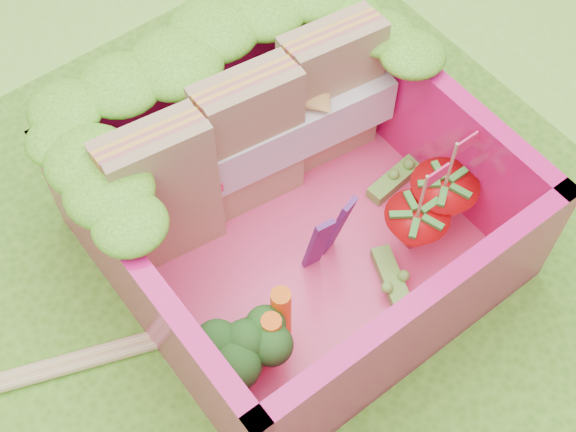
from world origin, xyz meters
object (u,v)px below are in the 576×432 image
at_px(bento_box, 296,207).
at_px(broccoli, 244,346).
at_px(chopsticks, 11,380).
at_px(strawberry_left, 413,232).
at_px(sandwich_stack, 251,142).
at_px(strawberry_right, 440,203).

distance_m(bento_box, broccoli, 0.54).
height_order(bento_box, chopsticks, bento_box).
distance_m(broccoli, strawberry_left, 0.75).
height_order(sandwich_stack, chopsticks, sandwich_stack).
distance_m(bento_box, sandwich_stack, 0.29).
relative_size(broccoli, strawberry_left, 0.72).
height_order(strawberry_left, strawberry_right, strawberry_right).
bearing_deg(bento_box, strawberry_left, -43.31).
bearing_deg(chopsticks, sandwich_stack, 5.68).
distance_m(sandwich_stack, chopsticks, 1.17).
bearing_deg(broccoli, sandwich_stack, 51.92).
bearing_deg(sandwich_stack, chopsticks, -174.32).
bearing_deg(broccoli, bento_box, 33.72).
bearing_deg(chopsticks, strawberry_right, -15.15).
bearing_deg(strawberry_left, bento_box, 136.69).
bearing_deg(strawberry_right, bento_box, 150.72).
height_order(strawberry_right, chopsticks, strawberry_right).
distance_m(strawberry_right, chopsticks, 1.65).
height_order(sandwich_stack, strawberry_right, sandwich_stack).
bearing_deg(chopsticks, broccoli, -34.59).
xyz_separation_m(sandwich_stack, strawberry_left, (0.31, -0.57, -0.19)).
height_order(sandwich_stack, broccoli, sandwich_stack).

